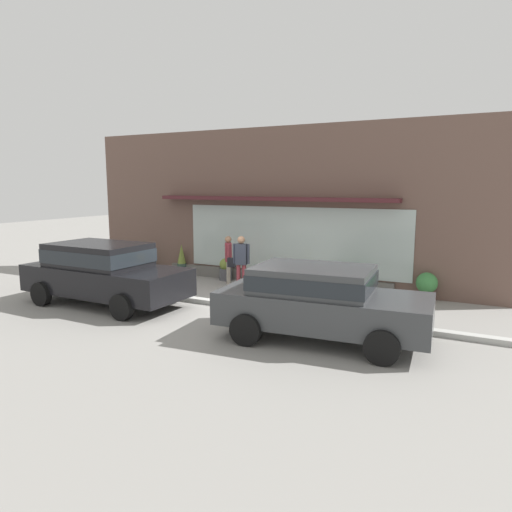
# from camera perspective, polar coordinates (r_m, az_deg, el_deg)

# --- Properties ---
(ground_plane) EXTENTS (60.00, 60.00, 0.00)m
(ground_plane) POSITION_cam_1_polar(r_m,az_deg,el_deg) (12.48, -4.02, -5.89)
(ground_plane) COLOR gray
(curb_strip) EXTENTS (14.00, 0.24, 0.12)m
(curb_strip) POSITION_cam_1_polar(r_m,az_deg,el_deg) (12.30, -4.50, -5.82)
(curb_strip) COLOR #B2B2AD
(curb_strip) RESTS_ON ground_plane
(storefront) EXTENTS (14.00, 0.81, 4.95)m
(storefront) POSITION_cam_1_polar(r_m,az_deg,el_deg) (14.91, 2.29, 5.92)
(storefront) COLOR brown
(storefront) RESTS_ON ground_plane
(fire_hydrant) EXTENTS (0.41, 0.37, 0.95)m
(fire_hydrant) POSITION_cam_1_polar(r_m,az_deg,el_deg) (13.09, 0.53, -3.03)
(fire_hydrant) COLOR gold
(fire_hydrant) RESTS_ON ground_plane
(pedestrian_with_handbag) EXTENTS (0.68, 0.28, 1.67)m
(pedestrian_with_handbag) POSITION_cam_1_polar(r_m,az_deg,el_deg) (13.62, -1.93, -0.43)
(pedestrian_with_handbag) COLOR #8E333D
(pedestrian_with_handbag) RESTS_ON ground_plane
(pedestrian_passerby) EXTENTS (0.33, 0.41, 1.57)m
(pedestrian_passerby) POSITION_cam_1_polar(r_m,az_deg,el_deg) (14.52, -3.43, -0.13)
(pedestrian_passerby) COLOR #9E9384
(pedestrian_passerby) RESTS_ON ground_plane
(parked_car_dark_gray) EXTENTS (4.36, 2.27, 1.52)m
(parked_car_dark_gray) POSITION_cam_1_polar(r_m,az_deg,el_deg) (9.53, 7.78, -5.18)
(parked_car_dark_gray) COLOR #383A3D
(parked_car_dark_gray) RESTS_ON ground_plane
(parked_car_black) EXTENTS (4.58, 2.07, 1.63)m
(parked_car_black) POSITION_cam_1_polar(r_m,az_deg,el_deg) (12.89, -18.35, -1.66)
(parked_car_black) COLOR black
(parked_car_black) RESTS_ON ground_plane
(potted_plant_low_front) EXTENTS (0.70, 0.70, 0.83)m
(potted_plant_low_front) POSITION_cam_1_polar(r_m,az_deg,el_deg) (13.72, 11.73, -2.84)
(potted_plant_low_front) COLOR #33473D
(potted_plant_low_front) RESTS_ON ground_plane
(potted_plant_window_right) EXTENTS (0.46, 0.46, 1.18)m
(potted_plant_window_right) POSITION_cam_1_polar(r_m,az_deg,el_deg) (17.24, -13.57, -0.12)
(potted_plant_window_right) COLOR #33473D
(potted_plant_window_right) RESTS_ON ground_plane
(potted_plant_corner_tall) EXTENTS (0.58, 0.58, 0.79)m
(potted_plant_corner_tall) POSITION_cam_1_polar(r_m,az_deg,el_deg) (13.50, 20.30, -3.40)
(potted_plant_corner_tall) COLOR #9E6042
(potted_plant_corner_tall) RESTS_ON ground_plane
(potted_plant_near_hydrant) EXTENTS (0.42, 0.42, 0.74)m
(potted_plant_near_hydrant) POSITION_cam_1_polar(r_m,az_deg,el_deg) (15.43, -3.76, -1.64)
(potted_plant_near_hydrant) COLOR #4C4C51
(potted_plant_near_hydrant) RESTS_ON ground_plane
(potted_plant_trailing_edge) EXTENTS (0.33, 0.33, 1.07)m
(potted_plant_trailing_edge) POSITION_cam_1_polar(r_m,az_deg,el_deg) (16.57, -9.15, -0.52)
(potted_plant_trailing_edge) COLOR #33473D
(potted_plant_trailing_edge) RESTS_ON ground_plane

